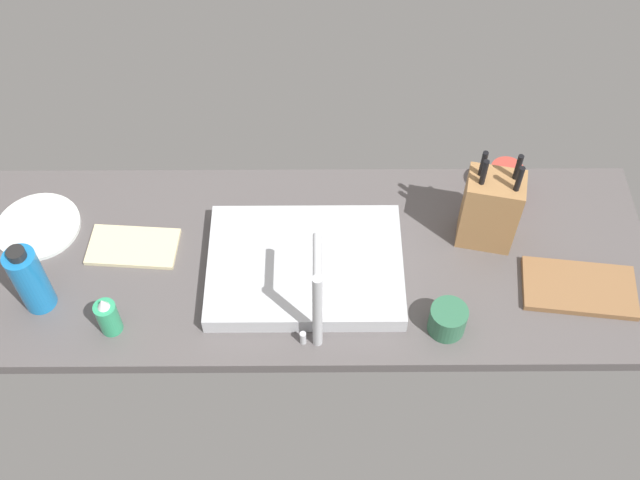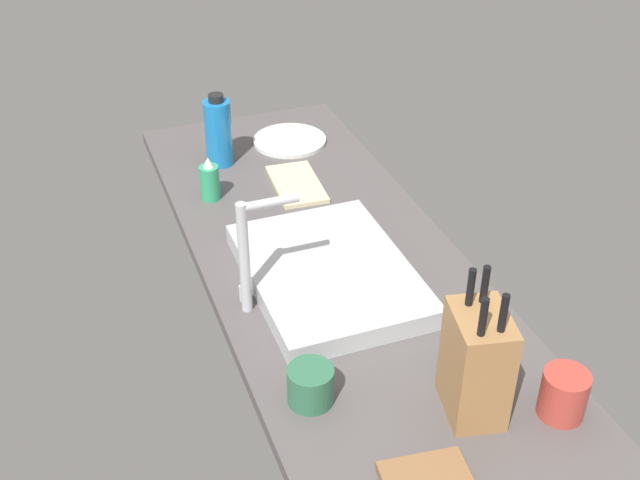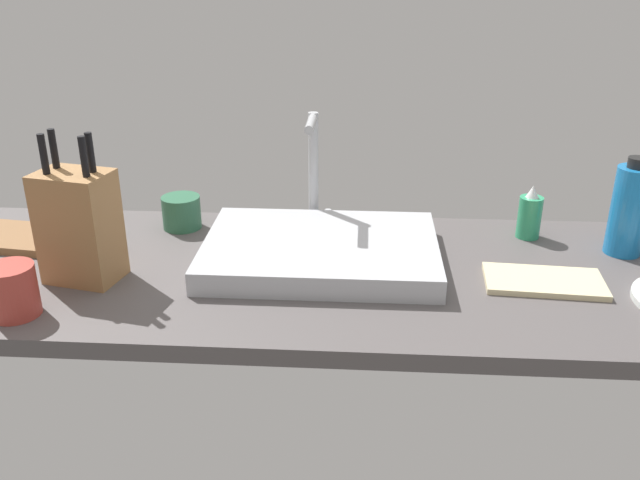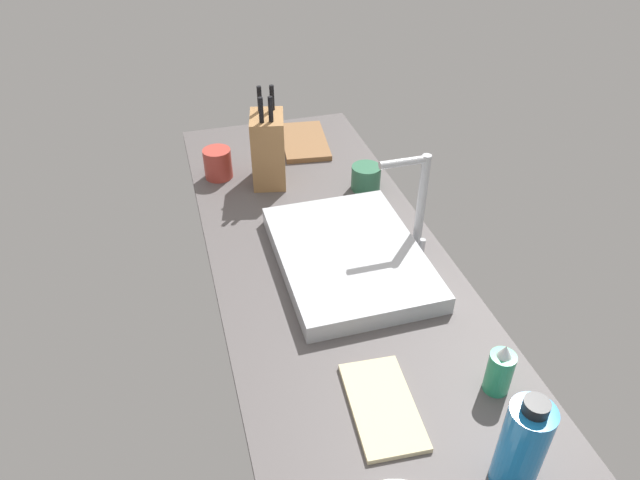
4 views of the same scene
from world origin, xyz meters
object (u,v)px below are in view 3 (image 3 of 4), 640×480
at_px(faucet, 314,163).
at_px(sink_basin, 321,251).
at_px(soap_bottle, 530,215).
at_px(coffee_mug, 182,212).
at_px(water_bottle, 629,210).
at_px(ceramic_cup, 12,291).
at_px(dish_towel, 544,281).
at_px(knife_block, 79,226).
at_px(cutting_board, 21,238).

bearing_deg(faucet, sink_basin, -81.39).
height_order(soap_bottle, coffee_mug, soap_bottle).
relative_size(water_bottle, ceramic_cup, 2.24).
bearing_deg(sink_basin, water_bottle, 7.60).
bearing_deg(water_bottle, dish_towel, -141.32).
height_order(knife_block, soap_bottle, knife_block).
height_order(soap_bottle, ceramic_cup, soap_bottle).
bearing_deg(sink_basin, knife_block, -166.72).
distance_m(sink_basin, ceramic_cup, 0.61).
bearing_deg(soap_bottle, faucet, 176.84).
bearing_deg(dish_towel, ceramic_cup, -169.33).
bearing_deg(soap_bottle, sink_basin, -160.79).
bearing_deg(sink_basin, coffee_mug, 153.91).
bearing_deg(water_bottle, coffee_mug, 175.42).
distance_m(sink_basin, soap_bottle, 0.50).
bearing_deg(cutting_board, dish_towel, -6.85).
bearing_deg(knife_block, sink_basin, 25.43).
bearing_deg(sink_basin, ceramic_cup, -153.95).
distance_m(soap_bottle, water_bottle, 0.21).
bearing_deg(water_bottle, faucet, 171.44).
height_order(cutting_board, water_bottle, water_bottle).
bearing_deg(coffee_mug, cutting_board, -162.59).
relative_size(cutting_board, coffee_mug, 3.08).
bearing_deg(soap_bottle, cutting_board, -174.87).
bearing_deg(faucet, water_bottle, -8.56).
bearing_deg(soap_bottle, ceramic_cup, -157.05).
distance_m(faucet, dish_towel, 0.58).
bearing_deg(cutting_board, sink_basin, -4.94).
bearing_deg(soap_bottle, knife_block, -163.71).
distance_m(sink_basin, water_bottle, 0.67).
xyz_separation_m(cutting_board, soap_bottle, (1.17, 0.10, 0.04)).
height_order(water_bottle, ceramic_cup, water_bottle).
height_order(faucet, dish_towel, faucet).
bearing_deg(coffee_mug, dish_towel, -17.16).
height_order(sink_basin, faucet, faucet).
height_order(faucet, cutting_board, faucet).
bearing_deg(faucet, dish_towel, -29.21).
xyz_separation_m(sink_basin, faucet, (-0.03, 0.19, 0.14)).
distance_m(soap_bottle, dish_towel, 0.25).
xyz_separation_m(faucet, knife_block, (-0.44, -0.30, -0.05)).
xyz_separation_m(water_bottle, ceramic_cup, (-1.21, -0.35, -0.05)).
height_order(knife_block, water_bottle, knife_block).
bearing_deg(cutting_board, water_bottle, 1.20).
distance_m(sink_basin, cutting_board, 0.70).
height_order(knife_block, ceramic_cup, knife_block).
height_order(cutting_board, dish_towel, cutting_board).
relative_size(sink_basin, faucet, 1.80).
bearing_deg(knife_block, coffee_mug, 77.73).
height_order(sink_basin, soap_bottle, soap_bottle).
bearing_deg(ceramic_cup, knife_block, 65.18).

